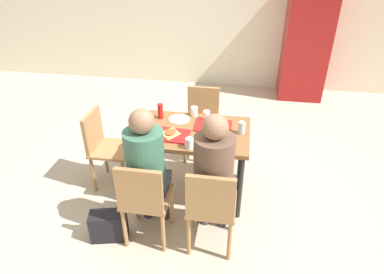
{
  "coord_description": "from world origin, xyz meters",
  "views": [
    {
      "loc": [
        0.45,
        -2.79,
        2.34
      ],
      "look_at": [
        0.0,
        0.0,
        0.67
      ],
      "focal_mm": 31.14,
      "sensor_mm": 36.0,
      "label": 1
    }
  ],
  "objects_px": {
    "plastic_cup_a": "(194,111)",
    "soda_can": "(242,128)",
    "chair_far_side": "(202,117)",
    "pizza_slice_a": "(171,133)",
    "plastic_cup_b": "(189,143)",
    "handbag": "(109,226)",
    "paper_plate_near_edge": "(206,142)",
    "plastic_cup_c": "(149,120)",
    "chair_left_end": "(104,144)",
    "main_table": "(192,140)",
    "pizza_slice_b": "(213,123)",
    "condiment_bottle": "(160,111)",
    "foil_bundle": "(144,123)",
    "chair_near_right": "(211,205)",
    "plastic_cup_d": "(207,115)",
    "person_in_red": "(147,164)",
    "chair_near_left": "(144,198)",
    "tray_red_far": "(213,126)",
    "tray_red_near": "(169,135)",
    "person_in_brown_jacket": "(214,170)",
    "drink_fridge": "(306,41)",
    "paper_plate_center": "(179,119)"
  },
  "relations": [
    {
      "from": "pizza_slice_b",
      "to": "drink_fridge",
      "type": "distance_m",
      "value": 2.98
    },
    {
      "from": "chair_far_side",
      "to": "drink_fridge",
      "type": "relative_size",
      "value": 0.45
    },
    {
      "from": "tray_red_near",
      "to": "paper_plate_near_edge",
      "type": "relative_size",
      "value": 1.64
    },
    {
      "from": "chair_near_right",
      "to": "plastic_cup_d",
      "type": "xyz_separation_m",
      "value": [
        -0.17,
        1.0,
        0.29
      ]
    },
    {
      "from": "person_in_red",
      "to": "pizza_slice_b",
      "type": "relative_size",
      "value": 5.62
    },
    {
      "from": "paper_plate_near_edge",
      "to": "condiment_bottle",
      "type": "height_order",
      "value": "condiment_bottle"
    },
    {
      "from": "paper_plate_center",
      "to": "handbag",
      "type": "relative_size",
      "value": 0.69
    },
    {
      "from": "chair_near_right",
      "to": "paper_plate_center",
      "type": "distance_m",
      "value": 1.09
    },
    {
      "from": "main_table",
      "to": "soda_can",
      "type": "distance_m",
      "value": 0.5
    },
    {
      "from": "tray_red_near",
      "to": "tray_red_far",
      "type": "xyz_separation_m",
      "value": [
        0.39,
        0.24,
        0.0
      ]
    },
    {
      "from": "chair_near_left",
      "to": "chair_far_side",
      "type": "bearing_deg",
      "value": 79.57
    },
    {
      "from": "person_in_brown_jacket",
      "to": "plastic_cup_b",
      "type": "relative_size",
      "value": 12.65
    },
    {
      "from": "paper_plate_near_edge",
      "to": "pizza_slice_a",
      "type": "bearing_deg",
      "value": 165.57
    },
    {
      "from": "plastic_cup_a",
      "to": "soda_can",
      "type": "height_order",
      "value": "soda_can"
    },
    {
      "from": "chair_far_side",
      "to": "paper_plate_near_edge",
      "type": "bearing_deg",
      "value": -80.15
    },
    {
      "from": "chair_near_right",
      "to": "person_in_brown_jacket",
      "type": "distance_m",
      "value": 0.28
    },
    {
      "from": "condiment_bottle",
      "to": "soda_can",
      "type": "bearing_deg",
      "value": -12.63
    },
    {
      "from": "chair_far_side",
      "to": "pizza_slice_a",
      "type": "height_order",
      "value": "chair_far_side"
    },
    {
      "from": "chair_near_right",
      "to": "drink_fridge",
      "type": "relative_size",
      "value": 0.45
    },
    {
      "from": "plastic_cup_b",
      "to": "handbag",
      "type": "height_order",
      "value": "plastic_cup_b"
    },
    {
      "from": "paper_plate_near_edge",
      "to": "plastic_cup_a",
      "type": "relative_size",
      "value": 2.2
    },
    {
      "from": "pizza_slice_a",
      "to": "plastic_cup_b",
      "type": "distance_m",
      "value": 0.3
    },
    {
      "from": "paper_plate_near_edge",
      "to": "foil_bundle",
      "type": "bearing_deg",
      "value": 163.7
    },
    {
      "from": "chair_near_right",
      "to": "tray_red_near",
      "type": "distance_m",
      "value": 0.83
    },
    {
      "from": "tray_red_near",
      "to": "tray_red_far",
      "type": "relative_size",
      "value": 1.0
    },
    {
      "from": "pizza_slice_b",
      "to": "plastic_cup_c",
      "type": "bearing_deg",
      "value": -173.23
    },
    {
      "from": "tray_red_far",
      "to": "foil_bundle",
      "type": "bearing_deg",
      "value": -168.9
    },
    {
      "from": "main_table",
      "to": "plastic_cup_b",
      "type": "bearing_deg",
      "value": -85.0
    },
    {
      "from": "tray_red_far",
      "to": "plastic_cup_d",
      "type": "height_order",
      "value": "plastic_cup_d"
    },
    {
      "from": "plastic_cup_a",
      "to": "plastic_cup_c",
      "type": "height_order",
      "value": "same"
    },
    {
      "from": "chair_near_right",
      "to": "plastic_cup_b",
      "type": "xyz_separation_m",
      "value": [
        -0.25,
        0.44,
        0.29
      ]
    },
    {
      "from": "plastic_cup_a",
      "to": "plastic_cup_b",
      "type": "bearing_deg",
      "value": -85.0
    },
    {
      "from": "chair_near_right",
      "to": "condiment_bottle",
      "type": "bearing_deg",
      "value": 123.64
    },
    {
      "from": "chair_near_right",
      "to": "plastic_cup_d",
      "type": "height_order",
      "value": "chair_near_right"
    },
    {
      "from": "person_in_red",
      "to": "plastic_cup_d",
      "type": "height_order",
      "value": "person_in_red"
    },
    {
      "from": "chair_far_side",
      "to": "plastic_cup_c",
      "type": "distance_m",
      "value": 0.88
    },
    {
      "from": "pizza_slice_b",
      "to": "person_in_brown_jacket",
      "type": "bearing_deg",
      "value": -83.55
    },
    {
      "from": "foil_bundle",
      "to": "drink_fridge",
      "type": "bearing_deg",
      "value": 56.7
    },
    {
      "from": "plastic_cup_a",
      "to": "pizza_slice_a",
      "type": "bearing_deg",
      "value": -109.93
    },
    {
      "from": "chair_left_end",
      "to": "soda_can",
      "type": "xyz_separation_m",
      "value": [
        1.42,
        0.02,
        0.31
      ]
    },
    {
      "from": "pizza_slice_b",
      "to": "plastic_cup_a",
      "type": "height_order",
      "value": "plastic_cup_a"
    },
    {
      "from": "paper_plate_center",
      "to": "soda_can",
      "type": "xyz_separation_m",
      "value": [
        0.64,
        -0.19,
        0.06
      ]
    },
    {
      "from": "condiment_bottle",
      "to": "foil_bundle",
      "type": "distance_m",
      "value": 0.25
    },
    {
      "from": "chair_far_side",
      "to": "plastic_cup_c",
      "type": "relative_size",
      "value": 8.55
    },
    {
      "from": "paper_plate_near_edge",
      "to": "plastic_cup_b",
      "type": "relative_size",
      "value": 2.2
    },
    {
      "from": "paper_plate_near_edge",
      "to": "soda_can",
      "type": "bearing_deg",
      "value": 36.26
    },
    {
      "from": "plastic_cup_b",
      "to": "plastic_cup_c",
      "type": "height_order",
      "value": "same"
    },
    {
      "from": "chair_near_left",
      "to": "pizza_slice_b",
      "type": "relative_size",
      "value": 3.8
    },
    {
      "from": "main_table",
      "to": "pizza_slice_b",
      "type": "bearing_deg",
      "value": 34.26
    },
    {
      "from": "tray_red_far",
      "to": "pizza_slice_b",
      "type": "distance_m",
      "value": 0.03
    }
  ]
}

